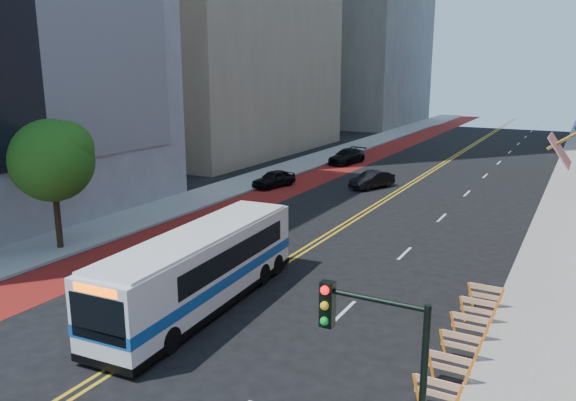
% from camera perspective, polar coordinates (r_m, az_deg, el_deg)
% --- Properties ---
extents(ground, '(160.00, 160.00, 0.00)m').
position_cam_1_polar(ground, '(20.37, -14.25, -14.39)').
color(ground, black).
rests_on(ground, ground).
extents(sidewalk_left, '(4.00, 140.00, 0.15)m').
position_cam_1_polar(sidewalk_left, '(50.40, -1.35, 2.80)').
color(sidewalk_left, gray).
rests_on(sidewalk_left, ground).
extents(sidewalk_right, '(4.00, 140.00, 0.15)m').
position_cam_1_polar(sidewalk_right, '(44.03, 26.94, -0.24)').
color(sidewalk_right, gray).
rests_on(sidewalk_right, ground).
extents(bus_lane_paint, '(3.60, 140.00, 0.01)m').
position_cam_1_polar(bus_lane_paint, '(48.64, 2.65, 2.31)').
color(bus_lane_paint, maroon).
rests_on(bus_lane_paint, ground).
extents(center_line_inner, '(0.14, 140.00, 0.01)m').
position_cam_1_polar(center_line_inner, '(45.84, 11.61, 1.36)').
color(center_line_inner, gold).
rests_on(center_line_inner, ground).
extents(center_line_outer, '(0.14, 140.00, 0.01)m').
position_cam_1_polar(center_line_outer, '(45.74, 12.04, 1.32)').
color(center_line_outer, gold).
rests_on(center_line_outer, ground).
extents(lane_dashes, '(0.14, 98.20, 0.01)m').
position_cam_1_polar(lane_dashes, '(52.46, 19.39, 2.38)').
color(lane_dashes, silver).
rests_on(lane_dashes, ground).
extents(construction_barriers, '(1.42, 10.91, 1.00)m').
position_cam_1_polar(construction_barriers, '(18.84, 16.64, -14.65)').
color(construction_barriers, orange).
rests_on(construction_barriers, ground).
extents(street_tree, '(4.20, 4.20, 6.70)m').
position_cam_1_polar(street_tree, '(30.81, -22.75, 4.07)').
color(street_tree, black).
rests_on(street_tree, sidewalk_left).
extents(traffic_signal, '(2.21, 0.34, 5.07)m').
position_cam_1_polar(traffic_signal, '(11.50, 9.18, -16.14)').
color(traffic_signal, black).
rests_on(traffic_signal, sidewalk_right).
extents(transit_bus, '(3.18, 11.45, 3.11)m').
position_cam_1_polar(transit_bus, '(22.64, -8.70, -6.73)').
color(transit_bus, silver).
rests_on(transit_bus, ground).
extents(car_a, '(2.45, 4.21, 1.35)m').
position_cam_1_polar(car_a, '(44.80, -1.45, 2.23)').
color(car_a, black).
rests_on(car_a, ground).
extents(car_b, '(2.79, 4.27, 1.33)m').
position_cam_1_polar(car_b, '(44.92, 8.54, 2.11)').
color(car_b, black).
rests_on(car_b, ground).
extents(car_c, '(2.61, 5.16, 1.44)m').
position_cam_1_polar(car_c, '(56.16, 6.01, 4.49)').
color(car_c, black).
rests_on(car_c, ground).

